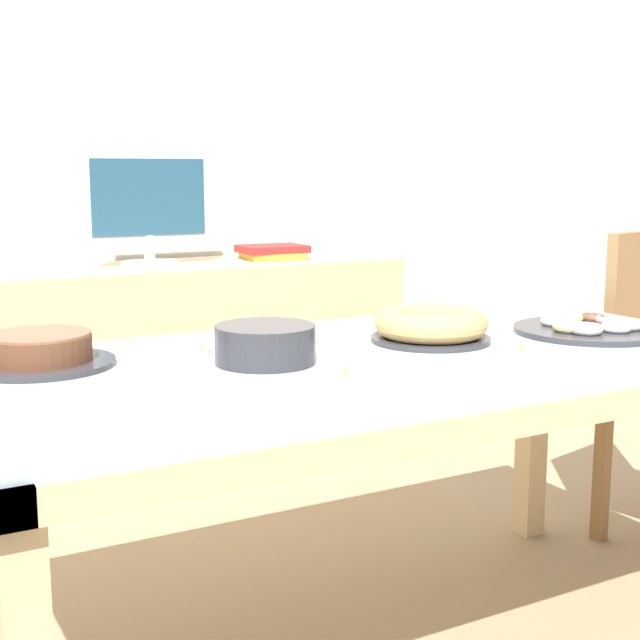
{
  "coord_description": "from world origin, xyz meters",
  "views": [
    {
      "loc": [
        -1.03,
        -1.64,
        1.12
      ],
      "look_at": [
        -0.07,
        0.1,
        0.79
      ],
      "focal_mm": 50.0,
      "sensor_mm": 36.0,
      "label": 1
    }
  ],
  "objects_px": {
    "cake_chocolate_round": "(39,352)",
    "computer_monitor": "(148,211)",
    "tealight_left_edge": "(522,353)",
    "book_stack": "(272,252)",
    "cake_golden_bundt": "(431,325)",
    "plate_stack": "(265,344)",
    "tealight_near_front": "(346,378)",
    "tealight_near_cakes": "(418,320)",
    "tealight_right_edge": "(202,352)",
    "pastry_platter": "(589,328)"
  },
  "relations": [
    {
      "from": "cake_chocolate_round",
      "to": "computer_monitor",
      "type": "bearing_deg",
      "value": 61.93
    },
    {
      "from": "computer_monitor",
      "to": "cake_chocolate_round",
      "type": "xyz_separation_m",
      "value": [
        -0.61,
        -1.15,
        -0.23
      ]
    },
    {
      "from": "computer_monitor",
      "to": "tealight_left_edge",
      "type": "xyz_separation_m",
      "value": [
        0.31,
        -1.56,
        -0.25
      ]
    },
    {
      "from": "book_stack",
      "to": "cake_golden_bundt",
      "type": "xyz_separation_m",
      "value": [
        -0.23,
        -1.32,
        -0.06
      ]
    },
    {
      "from": "tealight_left_edge",
      "to": "plate_stack",
      "type": "bearing_deg",
      "value": 156.26
    },
    {
      "from": "tealight_left_edge",
      "to": "tealight_near_front",
      "type": "bearing_deg",
      "value": -177.81
    },
    {
      "from": "book_stack",
      "to": "tealight_near_cakes",
      "type": "height_order",
      "value": "book_stack"
    },
    {
      "from": "tealight_near_front",
      "to": "tealight_near_cakes",
      "type": "bearing_deg",
      "value": 43.74
    },
    {
      "from": "cake_chocolate_round",
      "to": "tealight_right_edge",
      "type": "bearing_deg",
      "value": -11.28
    },
    {
      "from": "cake_golden_bundt",
      "to": "tealight_left_edge",
      "type": "relative_size",
      "value": 6.97
    },
    {
      "from": "book_stack",
      "to": "computer_monitor",
      "type": "bearing_deg",
      "value": -179.83
    },
    {
      "from": "cake_golden_bundt",
      "to": "plate_stack",
      "type": "xyz_separation_m",
      "value": [
        -0.44,
        -0.02,
        0.0
      ]
    },
    {
      "from": "book_stack",
      "to": "tealight_right_edge",
      "type": "relative_size",
      "value": 6.15
    },
    {
      "from": "book_stack",
      "to": "tealight_left_edge",
      "type": "xyz_separation_m",
      "value": [
        -0.17,
        -1.56,
        -0.08
      ]
    },
    {
      "from": "cake_golden_bundt",
      "to": "tealight_right_edge",
      "type": "bearing_deg",
      "value": 169.1
    },
    {
      "from": "book_stack",
      "to": "cake_chocolate_round",
      "type": "distance_m",
      "value": 1.58
    },
    {
      "from": "computer_monitor",
      "to": "tealight_near_front",
      "type": "height_order",
      "value": "computer_monitor"
    },
    {
      "from": "plate_stack",
      "to": "tealight_right_edge",
      "type": "xyz_separation_m",
      "value": [
        -0.09,
        0.13,
        -0.03
      ]
    },
    {
      "from": "plate_stack",
      "to": "book_stack",
      "type": "bearing_deg",
      "value": 63.58
    },
    {
      "from": "tealight_left_edge",
      "to": "tealight_right_edge",
      "type": "height_order",
      "value": "same"
    },
    {
      "from": "book_stack",
      "to": "cake_golden_bundt",
      "type": "bearing_deg",
      "value": -99.82
    },
    {
      "from": "cake_golden_bundt",
      "to": "tealight_right_edge",
      "type": "relative_size",
      "value": 6.97
    },
    {
      "from": "pastry_platter",
      "to": "tealight_near_cakes",
      "type": "xyz_separation_m",
      "value": [
        -0.29,
        0.32,
        -0.0
      ]
    },
    {
      "from": "computer_monitor",
      "to": "tealight_near_front",
      "type": "distance_m",
      "value": 1.6
    },
    {
      "from": "tealight_left_edge",
      "to": "computer_monitor",
      "type": "bearing_deg",
      "value": 101.07
    },
    {
      "from": "plate_stack",
      "to": "cake_chocolate_round",
      "type": "bearing_deg",
      "value": 155.4
    },
    {
      "from": "cake_chocolate_round",
      "to": "cake_golden_bundt",
      "type": "xyz_separation_m",
      "value": [
        0.86,
        -0.17,
        0.01
      ]
    },
    {
      "from": "cake_golden_bundt",
      "to": "tealight_near_cakes",
      "type": "relative_size",
      "value": 6.97
    },
    {
      "from": "tealight_left_edge",
      "to": "cake_chocolate_round",
      "type": "bearing_deg",
      "value": 155.86
    },
    {
      "from": "cake_golden_bundt",
      "to": "tealight_left_edge",
      "type": "bearing_deg",
      "value": -75.85
    },
    {
      "from": "book_stack",
      "to": "tealight_right_edge",
      "type": "bearing_deg",
      "value": -121.96
    },
    {
      "from": "cake_golden_bundt",
      "to": "plate_stack",
      "type": "bearing_deg",
      "value": -176.83
    },
    {
      "from": "computer_monitor",
      "to": "pastry_platter",
      "type": "xyz_separation_m",
      "value": [
        0.65,
        -1.41,
        -0.24
      ]
    },
    {
      "from": "tealight_near_cakes",
      "to": "tealight_right_edge",
      "type": "xyz_separation_m",
      "value": [
        -0.65,
        -0.12,
        0.0
      ]
    },
    {
      "from": "book_stack",
      "to": "pastry_platter",
      "type": "bearing_deg",
      "value": -82.87
    },
    {
      "from": "tealight_left_edge",
      "to": "tealight_near_front",
      "type": "height_order",
      "value": "same"
    },
    {
      "from": "pastry_platter",
      "to": "tealight_near_front",
      "type": "distance_m",
      "value": 0.8
    },
    {
      "from": "cake_golden_bundt",
      "to": "book_stack",
      "type": "bearing_deg",
      "value": 80.18
    },
    {
      "from": "book_stack",
      "to": "cake_chocolate_round",
      "type": "relative_size",
      "value": 0.81
    },
    {
      "from": "book_stack",
      "to": "tealight_near_cakes",
      "type": "distance_m",
      "value": 1.11
    },
    {
      "from": "tealight_near_front",
      "to": "plate_stack",
      "type": "bearing_deg",
      "value": 103.11
    },
    {
      "from": "plate_stack",
      "to": "cake_golden_bundt",
      "type": "bearing_deg",
      "value": 3.17
    },
    {
      "from": "plate_stack",
      "to": "tealight_right_edge",
      "type": "height_order",
      "value": "plate_stack"
    },
    {
      "from": "plate_stack",
      "to": "tealight_near_cakes",
      "type": "relative_size",
      "value": 5.25
    },
    {
      "from": "cake_chocolate_round",
      "to": "pastry_platter",
      "type": "distance_m",
      "value": 1.29
    },
    {
      "from": "cake_chocolate_round",
      "to": "pastry_platter",
      "type": "height_order",
      "value": "cake_chocolate_round"
    },
    {
      "from": "tealight_near_cakes",
      "to": "cake_chocolate_round",
      "type": "bearing_deg",
      "value": -176.94
    },
    {
      "from": "pastry_platter",
      "to": "plate_stack",
      "type": "relative_size",
      "value": 1.75
    },
    {
      "from": "cake_golden_bundt",
      "to": "tealight_near_cakes",
      "type": "distance_m",
      "value": 0.25
    },
    {
      "from": "cake_golden_bundt",
      "to": "pastry_platter",
      "type": "bearing_deg",
      "value": -13.83
    }
  ]
}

